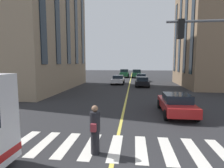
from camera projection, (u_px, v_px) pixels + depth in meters
lane_centre_line at (128, 89)px, 23.70m from camera, size 80.00×0.16×0.01m
crosswalk_marking at (116, 147)px, 7.30m from camera, size 2.40×8.45×0.01m
car_green_far at (137, 73)px, 41.44m from camera, size 4.70×2.14×1.88m
car_green_parked_b at (124, 73)px, 42.78m from camera, size 4.70×2.14×1.88m
car_grey_mid at (141, 77)px, 33.81m from camera, size 4.40×1.95×1.37m
car_white_trailing at (118, 80)px, 29.22m from camera, size 4.40×1.95×1.37m
car_red_near at (176, 104)px, 11.93m from camera, size 4.40×1.95×1.37m
car_black_oncoming at (142, 81)px, 26.29m from camera, size 4.40×1.95×1.37m
pedestrian_near at (95, 130)px, 6.70m from camera, size 0.50×0.38×1.82m
building_right_near at (215, 36)px, 25.60m from camera, size 12.06×8.91×14.21m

